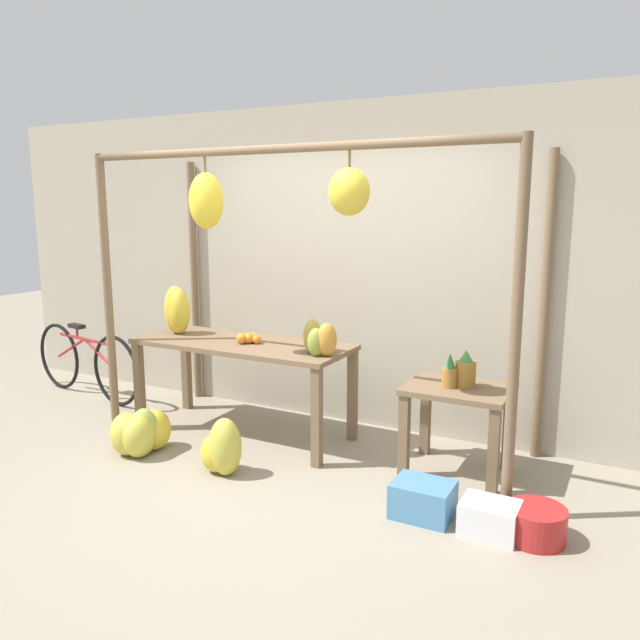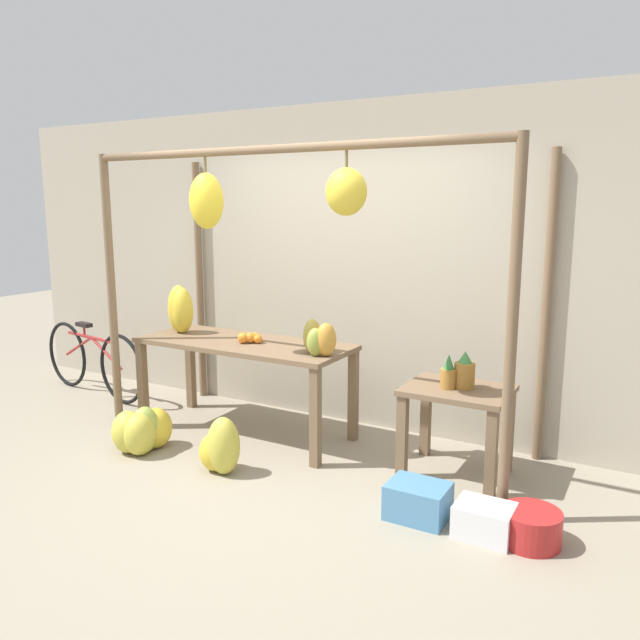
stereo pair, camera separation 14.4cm
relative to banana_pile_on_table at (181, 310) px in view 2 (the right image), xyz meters
The scene contains 15 objects.
ground_plane 1.86m from the banana_pile_on_table, 30.85° to the right, with size 20.00×20.00×0.00m, color gray.
shop_wall_back 1.57m from the banana_pile_on_table, 29.12° to the left, with size 8.00×0.08×2.80m.
stall_awning 1.47m from the banana_pile_on_table, 10.04° to the right, with size 3.39×1.29×2.34m.
display_table_main 0.77m from the banana_pile_on_table, ahead, with size 1.85×0.73×0.81m.
display_table_side 2.58m from the banana_pile_on_table, ahead, with size 0.74×0.59×0.66m.
banana_pile_on_table is the anchor object (origin of this frame).
orange_pile 0.80m from the banana_pile_on_table, ahead, with size 0.19×0.17×0.09m.
pineapple_cluster 2.55m from the banana_pile_on_table, ahead, with size 0.23×0.19×0.27m.
banana_pile_ground_left 1.15m from the banana_pile_on_table, 73.40° to the right, with size 0.45×0.53×0.37m.
banana_pile_ground_right 1.52m from the banana_pile_on_table, 36.67° to the right, with size 0.37×0.30×0.43m.
fruit_crate_white 2.77m from the banana_pile_on_table, 15.20° to the right, with size 0.37×0.29×0.22m.
blue_bucket 3.39m from the banana_pile_on_table, 11.43° to the right, with size 0.35×0.35×0.20m.
parked_bicycle 1.49m from the banana_pile_on_table, behind, with size 1.68×0.30×0.74m.
papaya_pile 1.47m from the banana_pile_on_table, ahead, with size 0.35×0.27×0.27m.
fruit_crate_purple 3.17m from the banana_pile_on_table, 13.52° to the right, with size 0.33×0.26×0.20m.
Camera 2 is at (2.45, -3.35, 1.94)m, focal length 35.00 mm.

